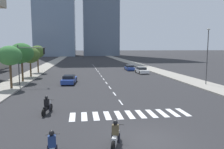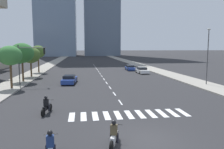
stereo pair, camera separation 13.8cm
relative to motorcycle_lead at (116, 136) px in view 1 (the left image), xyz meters
name	(u,v)px [view 1 (the left image)]	position (x,y,z in m)	size (l,w,h in m)	color
ground_plane	(148,139)	(2.01, 0.62, -0.58)	(800.00, 800.00, 0.00)	#28282B
sidewalk_east	(168,74)	(15.45, 30.62, -0.51)	(4.00, 260.00, 0.15)	gray
sidewalk_west	(28,76)	(-11.43, 30.62, -0.51)	(4.00, 260.00, 0.15)	gray
crosswalk_near	(130,114)	(2.01, 5.48, -0.58)	(9.45, 2.26, 0.01)	silver
lane_divider_center	(100,74)	(2.01, 33.48, -0.58)	(0.14, 50.00, 0.01)	silver
motorcycle_lead	(116,136)	(0.00, 0.00, 0.00)	(0.98, 2.04, 1.49)	black
motorcycle_trailing	(52,148)	(-3.19, -1.01, 0.00)	(0.70, 2.14, 1.49)	black
motorcycle_third	(47,107)	(-4.52, 6.60, 0.00)	(0.79, 2.17, 1.49)	black
sedan_white_0	(142,71)	(10.68, 32.81, 0.00)	(1.98, 4.26, 1.26)	silver
sedan_blue_1	(69,80)	(-3.51, 21.79, -0.01)	(2.24, 4.91, 1.23)	navy
sedan_blue_2	(130,68)	(9.58, 39.30, -0.02)	(1.96, 4.56, 1.23)	navy
traffic_signal_far	(29,58)	(-8.84, 20.56, 3.33)	(3.99, 0.28, 5.52)	#333335
street_lamp_east	(207,52)	(15.75, 17.51, 4.05)	(0.50, 0.24, 7.76)	#3F3F42
street_tree_nearest	(10,56)	(-10.63, 18.24, 3.68)	(2.93, 2.93, 5.39)	#4C3823
street_tree_second	(22,53)	(-10.63, 23.96, 3.87)	(3.56, 3.56, 5.83)	#4C3823
street_tree_third	(30,55)	(-10.63, 29.63, 3.39)	(3.39, 3.39, 5.28)	#4C3823
street_tree_fourth	(38,52)	(-10.63, 36.67, 3.84)	(3.00, 3.00, 5.57)	#4C3823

